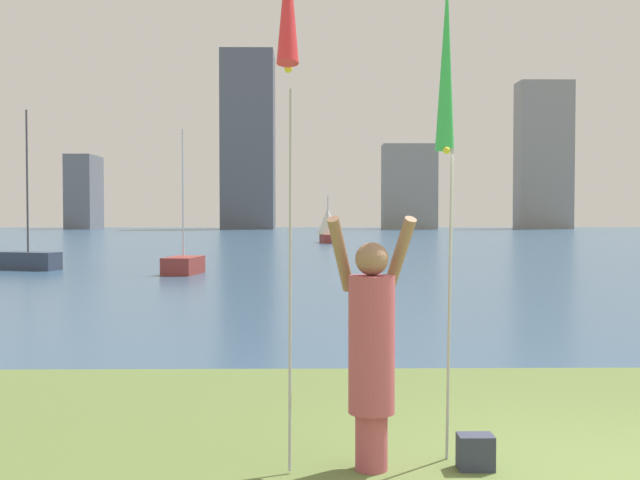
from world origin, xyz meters
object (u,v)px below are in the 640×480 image
at_px(sailboat_2, 183,264).
at_px(sailboat_3, 28,259).
at_px(person, 372,345).
at_px(kite_flag_right, 446,72).
at_px(bag, 475,452).
at_px(sailboat_0, 328,226).
at_px(kite_flag_left, 288,18).

distance_m(sailboat_2, sailboat_3, 6.42).
relative_size(person, kite_flag_right, 0.50).
height_order(kite_flag_right, sailboat_2, sailboat_2).
height_order(bag, sailboat_0, sailboat_0).
distance_m(kite_flag_left, sailboat_3, 24.95).
relative_size(bag, sailboat_2, 0.06).
relative_size(sailboat_0, sailboat_2, 0.69).
bearing_deg(bag, sailboat_2, 105.63).
xyz_separation_m(kite_flag_left, sailboat_0, (1.54, 49.95, -2.21)).
xyz_separation_m(bag, sailboat_2, (-5.61, 20.06, 0.19)).
bearing_deg(sailboat_0, bag, -90.08).
relative_size(kite_flag_right, bag, 14.35).
height_order(kite_flag_left, kite_flag_right, kite_flag_left).
bearing_deg(sailboat_3, kite_flag_left, -65.67).
height_order(sailboat_0, sailboat_2, sailboat_2).
bearing_deg(bag, sailboat_3, 117.76).
bearing_deg(sailboat_3, bag, -62.24).
bearing_deg(kite_flag_left, sailboat_2, 101.45).
xyz_separation_m(person, sailboat_3, (-10.85, 22.17, -0.60)).
bearing_deg(person, kite_flag_left, -158.61).
bearing_deg(bag, sailboat_0, 89.92).
distance_m(kite_flag_right, sailboat_2, 20.62).
bearing_deg(person, sailboat_3, 106.16).
xyz_separation_m(sailboat_0, sailboat_2, (-5.68, -29.51, -0.90)).
height_order(kite_flag_right, sailboat_3, sailboat_3).
relative_size(kite_flag_left, sailboat_2, 0.82).
bearing_deg(person, kite_flag_right, 19.73).
distance_m(kite_flag_left, sailboat_0, 50.02).
distance_m(kite_flag_left, bag, 3.64).
distance_m(person, sailboat_2, 20.62).
height_order(kite_flag_left, sailboat_0, kite_flag_left).
bearing_deg(bag, kite_flag_right, 115.72).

